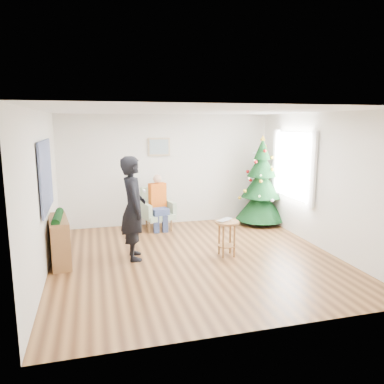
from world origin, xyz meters
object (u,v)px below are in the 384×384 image
object	(u,v)px
stool	(227,238)
armchair	(158,214)
christmas_tree	(261,184)
console	(59,241)
standing_man	(133,208)

from	to	relation	value
stool	armchair	xyz separation A→B (m)	(-0.92, 2.09, 0.01)
christmas_tree	armchair	xyz separation A→B (m)	(-2.48, 0.18, -0.61)
console	armchair	bearing A→B (deg)	32.07
christmas_tree	console	xyz separation A→B (m)	(-4.48, -1.49, -0.56)
stool	armchair	bearing A→B (deg)	113.68
standing_man	console	bearing A→B (deg)	85.29
standing_man	console	world-z (taller)	standing_man
armchair	standing_man	size ratio (longest dim) A/B	0.52
console	stool	bearing A→B (deg)	-15.90
christmas_tree	standing_man	distance (m)	3.58
stool	standing_man	bearing A→B (deg)	169.10
stool	standing_man	world-z (taller)	standing_man
christmas_tree	console	distance (m)	4.75
armchair	console	world-z (taller)	armchair
christmas_tree	armchair	bearing A→B (deg)	175.75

